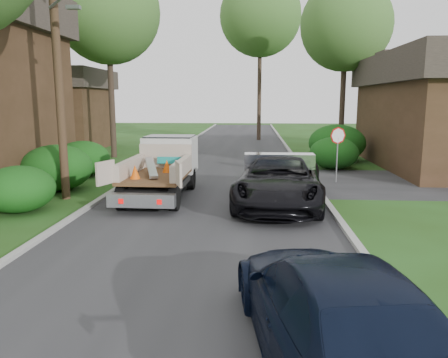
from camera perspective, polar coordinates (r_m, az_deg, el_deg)
ground at (r=11.23m, az=-3.90°, el=-8.66°), size 120.00×120.00×0.00m
road at (r=20.90m, az=-0.27°, el=0.25°), size 8.00×90.00×0.02m
curb_left at (r=21.57m, az=-11.20°, el=0.52°), size 0.20×90.00×0.12m
curb_right at (r=21.01m, az=10.96°, el=0.27°), size 0.20×90.00×0.12m
stop_sign at (r=19.97m, az=14.62°, el=4.59°), size 0.71×0.32×2.48m
utility_pole at (r=17.06m, az=-20.94°, el=14.77°), size 2.42×1.25×10.00m
house_left_far at (r=35.81m, az=-21.16°, el=8.64°), size 7.56×7.56×6.00m
hedge_left_a at (r=15.81m, az=-25.26°, el=-1.20°), size 2.34×2.34×1.53m
hedge_left_b at (r=18.99m, az=-21.04°, el=1.39°), size 2.86×2.86×1.87m
hedge_left_c at (r=22.30m, az=-18.00°, el=2.58°), size 2.60×2.60×1.70m
hedge_right_a at (r=24.09m, az=14.17°, el=3.31°), size 2.60×2.60×1.70m
hedge_right_b at (r=27.12m, az=14.53°, el=4.58°), size 3.38×3.38×2.21m
tree_left_far at (r=29.44m, az=-14.96°, el=20.39°), size 6.40×6.40×12.20m
tree_right_far at (r=31.50m, az=15.64°, el=18.74°), size 6.00×6.00×11.50m
tree_center_far at (r=41.19m, az=4.78°, el=20.50°), size 7.20×7.20×14.60m
flatbed_truck at (r=17.33m, az=-7.71°, el=2.05°), size 2.71×5.81×2.19m
black_pickup at (r=15.31m, az=7.26°, el=-0.24°), size 3.47×6.49×1.74m
navy_suv at (r=6.43m, az=14.25°, el=-16.33°), size 3.00×5.73×1.59m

